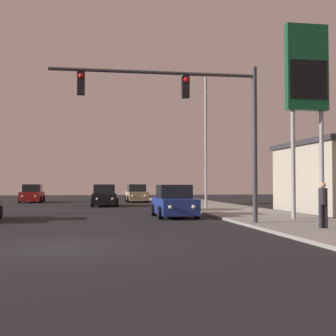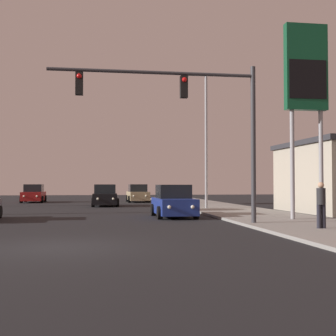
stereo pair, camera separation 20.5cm
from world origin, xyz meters
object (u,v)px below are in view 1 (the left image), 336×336
car_black (104,196)px  pedestrian_on_sidewalk (323,203)px  street_lamp (204,133)px  traffic_light_mast (196,109)px  car_tan (137,194)px  car_blue (174,202)px  gas_station_sign (307,78)px  car_red (32,194)px

car_black → pedestrian_on_sidewalk: pedestrian_on_sidewalk is taller
street_lamp → traffic_light_mast: bearing=-105.0°
car_tan → car_black: 8.44m
car_blue → street_lamp: bearing=-116.4°
traffic_light_mast → pedestrian_on_sidewalk: size_ratio=5.08×
car_tan → car_blue: (0.05, -20.44, 0.00)m
car_blue → gas_station_sign: bearing=146.6°
car_blue → pedestrian_on_sidewalk: 8.98m
traffic_light_mast → gas_station_sign: (5.61, 1.62, 1.83)m
car_tan → pedestrian_on_sidewalk: 28.73m
car_red → pedestrian_on_sidewalk: 32.16m
car_tan → traffic_light_mast: size_ratio=0.51×
car_tan → street_lamp: bearing=101.3°
car_tan → street_lamp: (3.19, -14.02, 4.36)m
car_red → car_black: bearing=127.7°
traffic_light_mast → car_red: bearing=110.2°
car_black → car_red: 10.59m
car_red → pedestrian_on_sidewalk: size_ratio=2.58×
car_black → gas_station_sign: (8.89, -16.29, 5.86)m
car_blue → car_red: size_ratio=1.00×
traffic_light_mast → street_lamp: 12.12m
traffic_light_mast → pedestrian_on_sidewalk: (4.09, -2.71, -3.75)m
car_black → traffic_light_mast: traffic_light_mast is taller
car_tan → car_red: 9.68m
car_black → car_blue: 13.06m
car_blue → car_tan: bearing=-90.2°
street_lamp → gas_station_sign: (2.47, -10.08, 1.50)m
car_red → pedestrian_on_sidewalk: bearing=115.8°
gas_station_sign → pedestrian_on_sidewalk: size_ratio=5.39×
pedestrian_on_sidewalk → car_black: bearing=109.7°
car_blue → traffic_light_mast: traffic_light_mast is taller
car_black → street_lamp: 9.94m
gas_station_sign → pedestrian_on_sidewalk: 7.23m
car_tan → car_red: (-9.66, 0.62, 0.00)m
traffic_light_mast → pedestrian_on_sidewalk: bearing=-33.5°
traffic_light_mast → street_lamp: street_lamp is taller
car_black → gas_station_sign: 19.46m
car_red → pedestrian_on_sidewalk: pedestrian_on_sidewalk is taller
pedestrian_on_sidewalk → car_red: bearing=115.4°
car_blue → street_lamp: (3.14, 6.42, 4.36)m
street_lamp → pedestrian_on_sidewalk: 15.01m
car_blue → car_red: (-9.71, 21.05, 0.00)m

